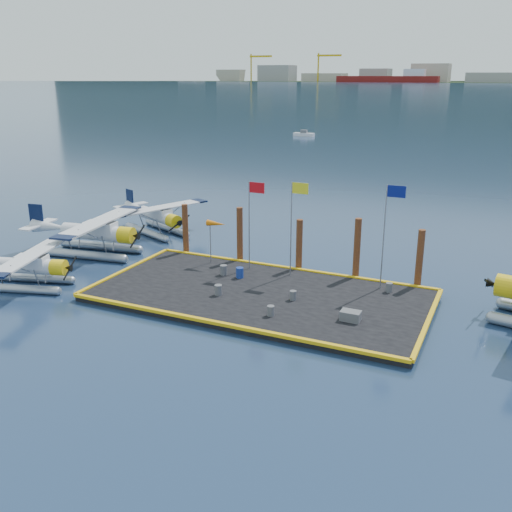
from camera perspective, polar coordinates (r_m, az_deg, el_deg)
The scene contains 22 objects.
ground at distance 34.95m, azimuth 0.38°, elevation -4.29°, with size 4000.00×4000.00×0.00m, color navy.
dock at distance 34.88m, azimuth 0.38°, elevation -3.99°, with size 20.00×10.00×0.40m, color black.
dock_bumpers at distance 34.77m, azimuth 0.38°, elevation -3.54°, with size 20.25×10.25×0.18m, color #E0AB0D, non-canonical shape.
seaplane_a at distance 39.12m, azimuth -21.87°, elevation -1.14°, with size 7.86×8.44×3.01m.
seaplane_b at distance 44.45m, azimuth -15.69°, elevation 2.04°, with size 9.31×10.24×3.62m.
seaplane_c at distance 49.27m, azimuth -9.73°, elevation 3.76°, with size 8.38×8.84×3.22m.
drum_0 at distance 37.78m, azimuth -3.26°, elevation -1.41°, with size 0.47×0.47×0.66m, color #4F5054.
drum_1 at distance 31.51m, azimuth 1.48°, elevation -5.50°, with size 0.41×0.41×0.58m, color #4F5054.
drum_2 at distance 33.70m, azimuth 3.72°, elevation -3.94°, with size 0.40×0.40×0.56m, color #4F5054.
drum_3 at distance 34.41m, azimuth -3.79°, elevation -3.41°, with size 0.45×0.45×0.64m, color #4F5054.
drum_4 at distance 35.77m, azimuth 13.16°, elevation -3.07°, with size 0.41×0.41×0.57m, color #4F5054.
drum_5 at distance 37.21m, azimuth -1.64°, elevation -1.67°, with size 0.49×0.49×0.69m, color navy.
crate at distance 31.35m, azimuth 9.44°, elevation -5.91°, with size 1.08×0.72×0.54m, color #4F5054.
flagpole_red at distance 37.82m, azimuth -0.41°, elevation 4.43°, with size 1.14×0.08×6.00m.
flagpole_yellow at distance 36.66m, azimuth 3.85°, elevation 4.14°, with size 1.14×0.08×6.20m.
flagpole_blue at distance 35.02m, azimuth 13.07°, elevation 3.35°, with size 1.14×0.08×6.50m.
windsock at distance 39.31m, azimuth -4.02°, elevation 3.14°, with size 1.40×0.44×3.12m.
piling_0 at distance 42.65m, azimuth -7.07°, elevation 2.52°, with size 0.44×0.44×4.00m, color #4A2315.
piling_1 at distance 40.51m, azimuth -1.63°, elevation 1.98°, with size 0.44×0.44×4.20m, color #4A2315.
piling_2 at distance 38.86m, azimuth 4.34°, elevation 0.93°, with size 0.44×0.44×3.80m, color #4A2315.
piling_3 at distance 37.66m, azimuth 10.05°, elevation 0.55°, with size 0.44×0.44×4.30m, color #4A2315.
piling_4 at distance 36.98m, azimuth 16.03°, elevation -0.46°, with size 0.44×0.44×4.00m, color #4A2315.
Camera 1 is at (13.29, -29.53, 13.16)m, focal length 40.00 mm.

